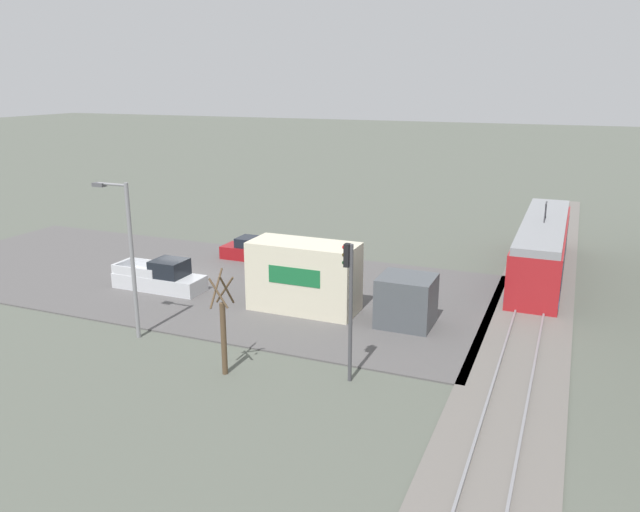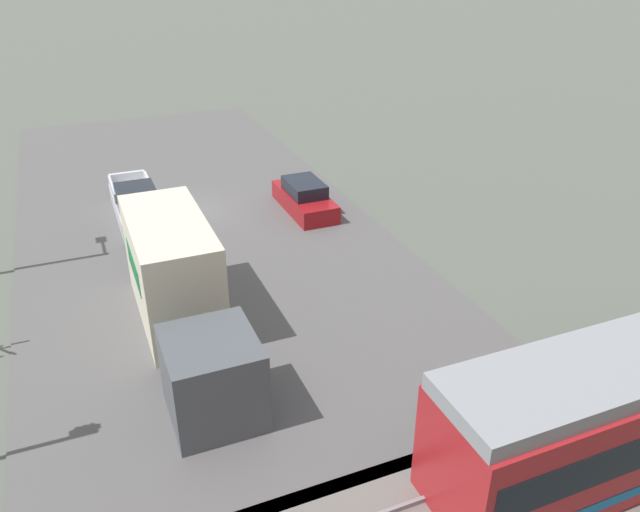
% 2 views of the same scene
% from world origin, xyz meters
% --- Properties ---
extents(ground_plane, '(320.00, 320.00, 0.00)m').
position_xyz_m(ground_plane, '(0.00, 0.00, 0.00)').
color(ground_plane, '#565B51').
extents(road_surface, '(16.05, 37.93, 0.08)m').
position_xyz_m(road_surface, '(0.00, 0.00, 0.04)').
color(road_surface, '#565454').
rests_on(road_surface, ground).
extents(rail_bed, '(74.17, 4.40, 0.22)m').
position_xyz_m(rail_bed, '(0.00, 20.74, 0.05)').
color(rail_bed, slate).
rests_on(rail_bed, ground).
extents(light_rail_tram, '(15.59, 2.84, 4.67)m').
position_xyz_m(light_rail_tram, '(-9.32, 20.74, 1.80)').
color(light_rail_tram, '#B21E23').
rests_on(light_rail_tram, ground).
extents(box_truck, '(2.57, 9.99, 3.77)m').
position_xyz_m(box_truck, '(2.42, 10.66, 1.82)').
color(box_truck, '#4C5156').
rests_on(box_truck, ground).
extents(pickup_truck, '(1.92, 5.58, 1.89)m').
position_xyz_m(pickup_truck, '(2.54, -0.04, 0.79)').
color(pickup_truck, silver).
rests_on(pickup_truck, ground).
extents(sedan_car_0, '(1.87, 4.67, 1.53)m').
position_xyz_m(sedan_car_0, '(-5.36, 2.09, 0.71)').
color(sedan_car_0, maroon).
rests_on(sedan_car_0, ground).
extents(traffic_light_pole, '(0.28, 0.47, 5.93)m').
position_xyz_m(traffic_light_pole, '(9.25, 14.31, 3.80)').
color(traffic_light_pole, '#47474C').
rests_on(traffic_light_pole, ground).
extents(street_tree, '(1.09, 0.91, 4.59)m').
position_xyz_m(street_tree, '(10.68, 9.21, 2.09)').
color(street_tree, brown).
rests_on(street_tree, ground).
extents(street_lamp_near_crossing, '(0.36, 1.95, 7.64)m').
position_xyz_m(street_lamp_near_crossing, '(8.88, 3.03, 4.43)').
color(street_lamp_near_crossing, gray).
rests_on(street_lamp_near_crossing, ground).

